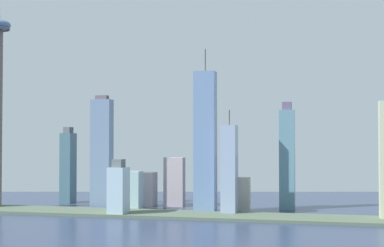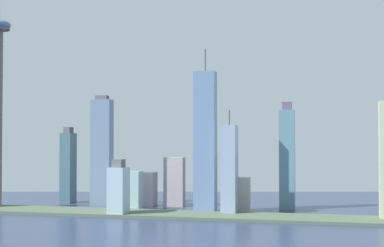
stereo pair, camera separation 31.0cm
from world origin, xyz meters
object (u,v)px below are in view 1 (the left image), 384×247
object	(u,v)px
skyscraper_3	(241,194)
skyscraper_4	(205,142)
skyscraper_5	(102,153)
skyscraper_8	(118,190)
skyscraper_0	(134,191)
skyscraper_11	(149,189)
skyscraper_7	(287,158)
skyscraper_9	(229,170)
skyscraper_10	(68,167)
skyscraper_2	(174,182)

from	to	relation	value
skyscraper_3	skyscraper_4	world-z (taller)	skyscraper_4
skyscraper_5	skyscraper_8	xyz separation A→B (m)	(48.49, -65.84, -42.30)
skyscraper_0	skyscraper_11	size ratio (longest dim) A/B	1.10
skyscraper_7	skyscraper_11	distance (m)	192.06
skyscraper_0	skyscraper_3	distance (m)	138.26
skyscraper_0	skyscraper_4	distance (m)	114.31
skyscraper_7	skyscraper_9	distance (m)	97.27
skyscraper_8	skyscraper_11	xyz separation A→B (m)	(5.18, 105.74, -7.87)
skyscraper_3	skyscraper_8	size ratio (longest dim) A/B	0.64
skyscraper_0	skyscraper_3	bearing A→B (deg)	8.39
skyscraper_7	skyscraper_9	bearing A→B (deg)	-131.96
skyscraper_0	skyscraper_11	world-z (taller)	skyscraper_0
skyscraper_0	skyscraper_4	size ratio (longest dim) A/B	0.25
skyscraper_0	skyscraper_9	size ratio (longest dim) A/B	0.40
skyscraper_10	skyscraper_11	bearing A→B (deg)	-4.95
skyscraper_4	skyscraper_11	world-z (taller)	skyscraper_4
skyscraper_2	skyscraper_8	size ratio (longest dim) A/B	0.99
skyscraper_5	skyscraper_0	bearing A→B (deg)	-10.91
skyscraper_11	skyscraper_0	bearing A→B (deg)	-96.45
skyscraper_3	skyscraper_7	world-z (taller)	skyscraper_7
skyscraper_7	skyscraper_10	distance (m)	313.68
skyscraper_0	skyscraper_9	distance (m)	132.31
skyscraper_2	skyscraper_11	distance (m)	36.08
skyscraper_4	skyscraper_11	distance (m)	122.84
skyscraper_7	skyscraper_10	world-z (taller)	skyscraper_7
skyscraper_4	skyscraper_11	size ratio (longest dim) A/B	4.45
skyscraper_4	skyscraper_9	world-z (taller)	skyscraper_4
skyscraper_4	skyscraper_10	size ratio (longest dim) A/B	1.88
skyscraper_2	skyscraper_9	xyz separation A→B (m)	(88.26, -71.53, 20.99)
skyscraper_3	skyscraper_8	distance (m)	156.73
skyscraper_3	skyscraper_8	xyz separation A→B (m)	(-136.35, -76.72, 9.26)
skyscraper_9	skyscraper_4	bearing A→B (deg)	157.81
skyscraper_0	skyscraper_7	world-z (taller)	skyscraper_7
skyscraper_4	skyscraper_5	distance (m)	144.75
skyscraper_2	skyscraper_7	xyz separation A→B (m)	(152.74, 0.20, 33.61)
skyscraper_5	skyscraper_8	world-z (taller)	skyscraper_5
skyscraper_2	skyscraper_9	size ratio (longest dim) A/B	0.52
skyscraper_4	skyscraper_7	bearing A→B (deg)	31.01
skyscraper_3	skyscraper_4	xyz separation A→B (m)	(-41.46, -23.73, 66.63)
skyscraper_3	skyscraper_5	bearing A→B (deg)	-176.63
skyscraper_5	skyscraper_10	xyz separation A→B (m)	(-72.72, 50.85, -21.32)
skyscraper_7	skyscraper_11	world-z (taller)	skyscraper_7
skyscraper_4	skyscraper_10	distance (m)	228.22
skyscraper_9	skyscraper_11	world-z (taller)	skyscraper_9
skyscraper_5	skyscraper_2	bearing A→B (deg)	27.32
skyscraper_5	skyscraper_7	xyz separation A→B (m)	(240.55, 45.55, -6.23)
skyscraper_3	skyscraper_10	size ratio (longest dim) A/B	0.40
skyscraper_3	skyscraper_0	bearing A→B (deg)	-171.61
skyscraper_10	skyscraper_3	bearing A→B (deg)	-8.82
skyscraper_5	skyscraper_4	bearing A→B (deg)	-5.12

